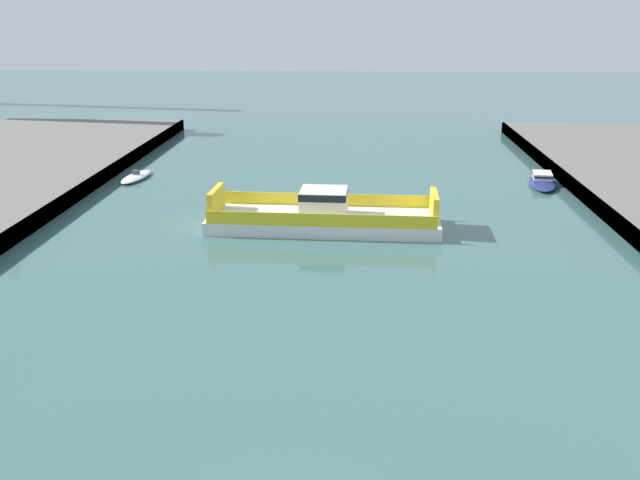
% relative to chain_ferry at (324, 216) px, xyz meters
% --- Properties ---
extents(chain_ferry, '(19.98, 7.45, 3.40)m').
position_rel_chain_ferry_xyz_m(chain_ferry, '(0.00, 0.00, 0.00)').
color(chain_ferry, silver).
rests_on(chain_ferry, ground).
extents(moored_boat_near_left, '(2.78, 7.09, 1.00)m').
position_rel_chain_ferry_xyz_m(moored_boat_near_left, '(-21.71, 17.47, -0.79)').
color(moored_boat_near_left, white).
rests_on(moored_boat_near_left, ground).
extents(moored_boat_mid_left, '(3.88, 8.40, 1.28)m').
position_rel_chain_ferry_xyz_m(moored_boat_mid_left, '(22.68, 16.94, -0.58)').
color(moored_boat_mid_left, navy).
rests_on(moored_boat_mid_left, ground).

